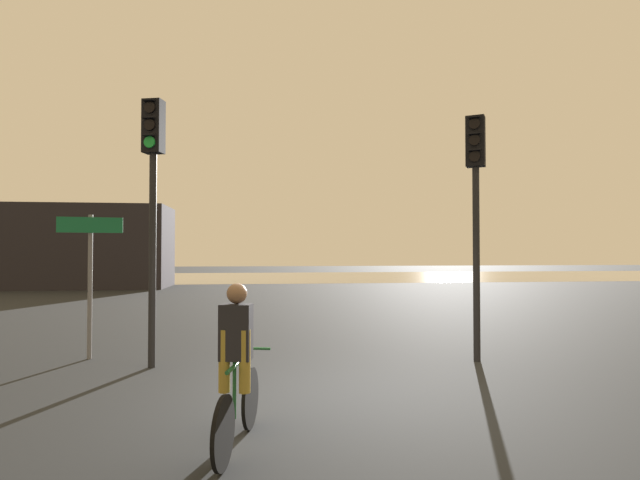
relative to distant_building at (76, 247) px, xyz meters
The scene contains 7 objects.
ground_plane 24.11m from the distant_building, 63.69° to the right, with size 120.00×120.00×0.00m, color black.
water_strip 14.77m from the distant_building, 43.22° to the left, with size 80.00×16.00×0.01m, color #9E937F.
distant_building is the anchor object (origin of this frame).
traffic_light_near_left 20.96m from the distant_building, 67.63° to the right, with size 0.37×0.39×4.49m.
traffic_light_near_right 23.81m from the distant_building, 55.22° to the right, with size 0.40×0.42×4.34m.
direction_sign_post 19.75m from the distant_building, 70.11° to the right, with size 1.09×0.21×2.60m.
cyclist 24.96m from the distant_building, 67.49° to the right, with size 0.52×1.68×1.62m.
Camera 1 is at (-0.87, -6.46, 1.93)m, focal length 28.00 mm.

